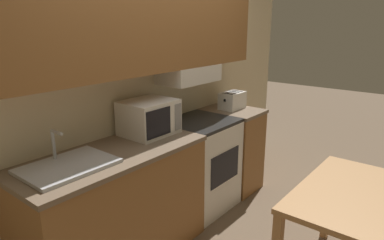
# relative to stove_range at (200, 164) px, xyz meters

# --- Properties ---
(ground_plane) EXTENTS (16.00, 16.00, 0.00)m
(ground_plane) POSITION_rel_stove_range_xyz_m (-0.50, 0.30, -0.46)
(ground_plane) COLOR brown
(wall_back) EXTENTS (4.99, 0.38, 2.55)m
(wall_back) POSITION_rel_stove_range_xyz_m (-0.48, 0.24, 1.05)
(wall_back) COLOR beige
(wall_back) RESTS_ON ground_plane
(lower_counter_main) EXTENTS (1.47, 0.63, 0.91)m
(lower_counter_main) POSITION_rel_stove_range_xyz_m (-1.06, -0.01, 0.00)
(lower_counter_main) COLOR #936033
(lower_counter_main) RESTS_ON ground_plane
(lower_counter_right_stub) EXTENTS (0.48, 0.63, 0.91)m
(lower_counter_right_stub) POSITION_rel_stove_range_xyz_m (0.57, -0.01, 0.00)
(lower_counter_right_stub) COLOR #936033
(lower_counter_right_stub) RESTS_ON ground_plane
(stove_range) EXTENTS (0.65, 0.60, 0.91)m
(stove_range) POSITION_rel_stove_range_xyz_m (0.00, 0.00, 0.00)
(stove_range) COLOR white
(stove_range) RESTS_ON ground_plane
(microwave) EXTENTS (0.43, 0.37, 0.29)m
(microwave) POSITION_rel_stove_range_xyz_m (-0.59, 0.09, 0.60)
(microwave) COLOR white
(microwave) RESTS_ON lower_counter_main
(toaster) EXTENTS (0.30, 0.19, 0.18)m
(toaster) POSITION_rel_stove_range_xyz_m (0.60, 0.01, 0.55)
(toaster) COLOR white
(toaster) RESTS_ON lower_counter_right_stub
(sink_basin) EXTENTS (0.58, 0.42, 0.23)m
(sink_basin) POSITION_rel_stove_range_xyz_m (-1.42, -0.01, 0.47)
(sink_basin) COLOR #B7BABF
(sink_basin) RESTS_ON lower_counter_main
(dining_table) EXTENTS (1.09, 0.75, 0.75)m
(dining_table) POSITION_rel_stove_range_xyz_m (-0.25, -1.53, 0.18)
(dining_table) COLOR #B27F4C
(dining_table) RESTS_ON ground_plane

